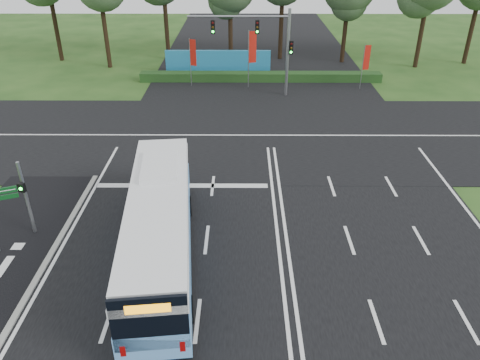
# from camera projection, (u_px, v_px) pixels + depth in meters

# --- Properties ---
(ground) EXTENTS (120.00, 120.00, 0.00)m
(ground) POSITION_uv_depth(u_px,v_px,m) (278.00, 240.00, 21.61)
(ground) COLOR #214617
(ground) RESTS_ON ground
(road_main) EXTENTS (20.00, 120.00, 0.04)m
(road_main) POSITION_uv_depth(u_px,v_px,m) (278.00, 240.00, 21.60)
(road_main) COLOR black
(road_main) RESTS_ON ground
(road_cross) EXTENTS (120.00, 14.00, 0.05)m
(road_cross) POSITION_uv_depth(u_px,v_px,m) (266.00, 135.00, 32.08)
(road_cross) COLOR black
(road_cross) RESTS_ON ground
(kerb_strip) EXTENTS (0.25, 18.00, 0.12)m
(kerb_strip) POSITION_uv_depth(u_px,v_px,m) (35.00, 283.00, 19.01)
(kerb_strip) COLOR gray
(kerb_strip) RESTS_ON ground
(city_bus) EXTENTS (3.72, 12.04, 3.40)m
(city_bus) POSITION_uv_depth(u_px,v_px,m) (160.00, 226.00, 19.63)
(city_bus) COLOR #6EB3FF
(city_bus) RESTS_ON ground
(pedestrian_signal) EXTENTS (0.34, 0.43, 3.75)m
(pedestrian_signal) POSITION_uv_depth(u_px,v_px,m) (25.00, 196.00, 21.12)
(pedestrian_signal) COLOR gray
(pedestrian_signal) RESTS_ON ground
(banner_flag_left) EXTENTS (0.58, 0.28, 4.21)m
(banner_flag_left) POSITION_uv_depth(u_px,v_px,m) (192.00, 55.00, 40.32)
(banner_flag_left) COLOR gray
(banner_flag_left) RESTS_ON ground
(banner_flag_mid) EXTENTS (0.70, 0.29, 4.96)m
(banner_flag_mid) POSITION_uv_depth(u_px,v_px,m) (251.00, 51.00, 39.82)
(banner_flag_mid) COLOR gray
(banner_flag_mid) RESTS_ON ground
(banner_flag_right) EXTENTS (0.57, 0.11, 3.88)m
(banner_flag_right) POSITION_uv_depth(u_px,v_px,m) (366.00, 60.00, 39.77)
(banner_flag_right) COLOR gray
(banner_flag_right) RESTS_ON ground
(traffic_light_gantry) EXTENTS (8.41, 0.28, 7.00)m
(traffic_light_gantry) POSITION_uv_depth(u_px,v_px,m) (266.00, 39.00, 37.25)
(traffic_light_gantry) COLOR gray
(traffic_light_gantry) RESTS_ON ground
(hedge) EXTENTS (22.00, 1.20, 0.80)m
(hedge) POSITION_uv_depth(u_px,v_px,m) (261.00, 77.00, 42.82)
(hedge) COLOR #183D16
(hedge) RESTS_ON ground
(blue_hoarding) EXTENTS (10.00, 0.30, 2.20)m
(blue_hoarding) POSITION_uv_depth(u_px,v_px,m) (218.00, 62.00, 44.68)
(blue_hoarding) COLOR teal
(blue_hoarding) RESTS_ON ground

